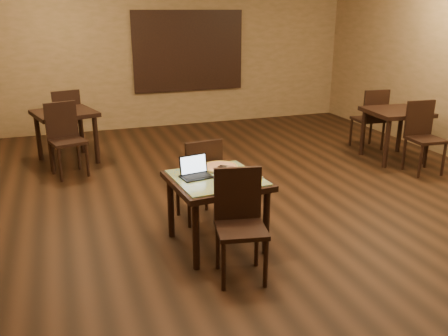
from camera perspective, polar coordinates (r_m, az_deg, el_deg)
name	(u,v)px	position (r m, az deg, el deg)	size (l,w,h in m)	color
ground	(259,216)	(5.80, 4.22, -5.77)	(10.00, 10.00, 0.00)	black
wall_back	(165,54)	(10.10, -7.15, 13.43)	(8.00, 0.02, 3.00)	#99744D
mural	(189,51)	(10.18, -4.29, 13.84)	(2.34, 0.05, 1.64)	navy
tiled_table	(217,186)	(4.86, -0.89, -2.23)	(1.00, 1.00, 0.76)	black
chair_main_near	(239,217)	(4.37, 1.87, -5.93)	(0.52, 0.52, 1.02)	black
chair_main_far	(201,176)	(5.45, -2.83, -0.94)	(0.48, 0.48, 1.01)	black
laptop	(195,171)	(4.84, -3.51, -0.37)	(0.34, 0.28, 0.21)	black
plate	(243,180)	(4.74, 2.32, -1.40)	(0.24, 0.24, 0.01)	white
pizza_slice	(243,178)	(4.73, 2.32, -1.22)	(0.19, 0.19, 0.02)	beige
pizza_pan	(220,168)	(5.08, -0.47, -0.03)	(0.36, 0.36, 0.01)	silver
pizza_whole	(220,167)	(5.07, -0.47, 0.13)	(0.38, 0.38, 0.03)	beige
spatula	(223,167)	(5.06, -0.18, 0.17)	(0.09, 0.22, 0.01)	silver
napkin_roll	(258,175)	(4.83, 4.13, -0.87)	(0.04, 0.17, 0.04)	white
other_table_a	(396,118)	(8.25, 19.95, 5.62)	(0.96, 0.96, 0.83)	black
other_table_a_chair_near	(423,132)	(7.81, 22.78, 3.96)	(0.50, 0.50, 1.08)	black
other_table_a_chair_far	(371,116)	(8.74, 17.30, 6.02)	(0.50, 0.50, 1.08)	black
other_table_b	(65,120)	(8.05, -18.59, 5.50)	(1.10, 1.10, 0.84)	black
other_table_b_chair_near	(65,135)	(7.45, -18.58, 3.82)	(0.58, 0.58, 1.08)	black
other_table_b_chair_far	(66,117)	(8.69, -18.48, 5.85)	(0.58, 0.58, 1.08)	black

